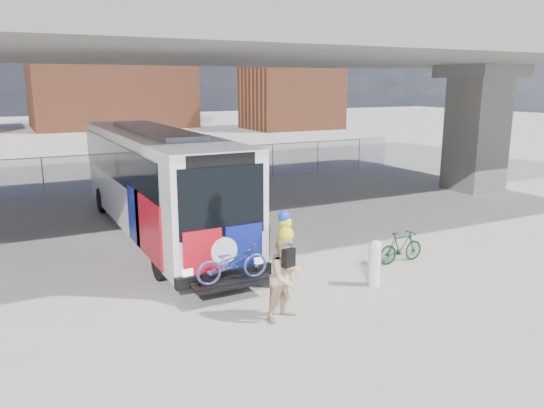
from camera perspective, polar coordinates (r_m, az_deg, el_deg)
ground at (r=16.66m, az=-2.26°, el=-5.16°), size 160.00×160.00×0.00m
bus at (r=18.59m, az=-12.38°, el=3.14°), size 2.67×12.90×3.69m
overpass at (r=19.59m, az=-7.65°, el=16.83°), size 40.00×16.00×7.95m
chainlink_fence at (r=27.45m, az=-13.05°, el=4.72°), size 30.00×0.06×30.00m
brick_buildings at (r=63.09m, az=-20.67°, el=12.29°), size 54.00×22.00×12.00m
smokestack at (r=72.76m, az=-11.31°, el=18.41°), size 2.20×2.20×25.00m
bollard at (r=14.03m, az=10.99°, el=-6.07°), size 0.32×0.32×1.23m
cyclist_hivis at (r=13.66m, az=1.28°, el=-4.95°), size 0.78×0.65×2.01m
cyclist_tan at (r=11.78m, az=1.51°, el=-7.74°), size 1.11×0.97×2.13m
bike_parked at (r=15.98m, az=13.71°, el=-4.54°), size 1.58×0.46×0.94m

